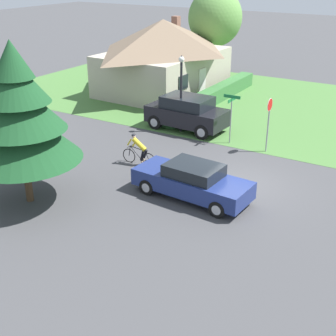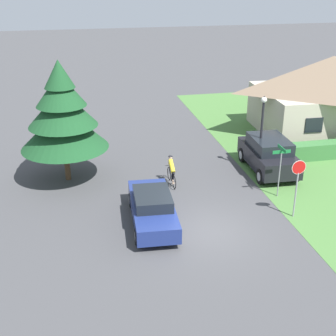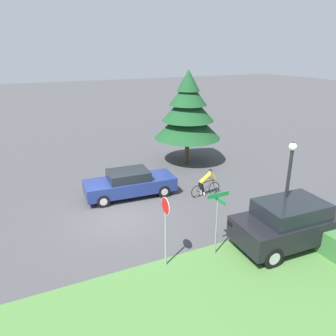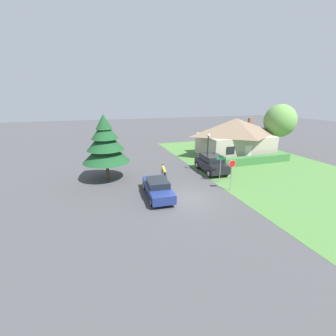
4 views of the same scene
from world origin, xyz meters
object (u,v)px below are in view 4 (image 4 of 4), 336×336
at_px(sedan_left_lane, 158,188).
at_px(stop_sign, 232,170).
at_px(cottage_house, 235,136).
at_px(cyclist, 164,172).
at_px(deciduous_tree_right, 280,121).
at_px(street_lamp, 208,148).
at_px(parked_suv_right, 211,163).
at_px(conifer_tall_near, 105,144).
at_px(street_name_sign, 221,164).

relative_size(sedan_left_lane, stop_sign, 1.79).
bearing_deg(cottage_house, sedan_left_lane, -142.33).
height_order(cyclist, deciduous_tree_right, deciduous_tree_right).
bearing_deg(stop_sign, street_lamp, -93.77).
relative_size(stop_sign, deciduous_tree_right, 0.40).
bearing_deg(deciduous_tree_right, stop_sign, -144.91).
height_order(sedan_left_lane, stop_sign, stop_sign).
xyz_separation_m(sedan_left_lane, deciduous_tree_right, (20.01, 8.89, 3.83)).
bearing_deg(sedan_left_lane, cyclist, -20.73).
xyz_separation_m(cottage_house, parked_suv_right, (-6.46, -5.53, -1.64)).
relative_size(parked_suv_right, deciduous_tree_right, 0.67).
bearing_deg(conifer_tall_near, street_name_sign, -22.54).
relative_size(parked_suv_right, conifer_tall_near, 0.73).
height_order(sedan_left_lane, street_lamp, street_lamp).
xyz_separation_m(cyclist, street_lamp, (4.98, 0.63, 1.90)).
xyz_separation_m(stop_sign, conifer_tall_near, (-9.75, 6.14, 1.62)).
distance_m(sedan_left_lane, street_lamp, 8.14).
xyz_separation_m(street_name_sign, deciduous_tree_right, (13.63, 7.65, 2.78)).
distance_m(parked_suv_right, street_lamp, 1.72).
bearing_deg(stop_sign, parked_suv_right, -99.13).
bearing_deg(conifer_tall_near, sedan_left_lane, -56.64).
bearing_deg(sedan_left_lane, street_name_sign, -75.47).
distance_m(sedan_left_lane, conifer_tall_near, 6.98).
bearing_deg(conifer_tall_near, street_lamp, -5.84).
bearing_deg(stop_sign, deciduous_tree_right, -144.06).
distance_m(street_name_sign, conifer_tall_near, 10.85).
height_order(stop_sign, street_lamp, street_lamp).
bearing_deg(sedan_left_lane, conifer_tall_near, 36.89).
xyz_separation_m(parked_suv_right, conifer_tall_near, (-10.62, 1.17, 2.53)).
distance_m(sedan_left_lane, deciduous_tree_right, 22.23).
height_order(stop_sign, street_name_sign, stop_sign).
bearing_deg(sedan_left_lane, deciduous_tree_right, -62.51).
relative_size(cottage_house, sedan_left_lane, 2.02).
distance_m(cyclist, deciduous_tree_right, 19.46).
height_order(sedan_left_lane, street_name_sign, street_name_sign).
height_order(cyclist, street_lamp, street_lamp).
relative_size(parked_suv_right, stop_sign, 1.67).
relative_size(sedan_left_lane, parked_suv_right, 1.07).
bearing_deg(cottage_house, stop_sign, -122.87).
bearing_deg(sedan_left_lane, cottage_house, -50.87).
height_order(stop_sign, deciduous_tree_right, deciduous_tree_right).
distance_m(cyclist, conifer_tall_near, 6.11).
bearing_deg(deciduous_tree_right, conifer_tall_near, -171.44).
xyz_separation_m(street_lamp, deciduous_tree_right, (13.37, 4.58, 1.94)).
xyz_separation_m(parked_suv_right, deciduous_tree_right, (12.91, 4.71, 3.59)).
bearing_deg(stop_sign, cyclist, -43.51).
bearing_deg(conifer_tall_near, parked_suv_right, -6.26).
bearing_deg(conifer_tall_near, deciduous_tree_right, 8.56).
height_order(sedan_left_lane, conifer_tall_near, conifer_tall_near).
distance_m(street_lamp, deciduous_tree_right, 14.26).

